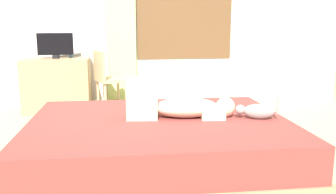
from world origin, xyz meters
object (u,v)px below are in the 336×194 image
chair_by_desk (107,77)px  cat (257,111)px  cup (71,55)px  person_lying (175,104)px  desk (58,85)px  bed (159,143)px  tv_monitor (55,45)px

chair_by_desk → cat: bearing=-57.3°
cup → chair_by_desk: chair_by_desk is taller
cat → chair_by_desk: 2.48m
person_lying → desk: (-1.36, 2.18, -0.16)m
bed → cup: bearing=113.3°
person_lying → cup: size_ratio=12.51×
cat → tv_monitor: 3.12m
tv_monitor → cup: (0.18, 0.16, -0.14)m
person_lying → chair_by_desk: size_ratio=1.10×
bed → person_lying: person_lying is taller
cup → chair_by_desk: 0.70m
tv_monitor → cup: bearing=40.6°
tv_monitor → cup: tv_monitor is taller
cup → tv_monitor: bearing=-139.4°
person_lying → tv_monitor: bearing=121.8°
person_lying → desk: size_ratio=1.05×
cup → desk: bearing=-139.7°
person_lying → chair_by_desk: chair_by_desk is taller
bed → tv_monitor: size_ratio=4.65×
person_lying → tv_monitor: (-1.35, 2.18, 0.39)m
cat → tv_monitor: size_ratio=0.72×
bed → cup: 2.67m
cat → chair_by_desk: (-1.34, 2.09, 0.02)m
person_lying → tv_monitor: tv_monitor is taller
cat → cup: cup is taller
bed → cup: cup is taller
desk → cat: bearing=-48.8°
cat → tv_monitor: bearing=131.2°
cat → tv_monitor: (-2.03, 2.32, 0.43)m
bed → cup: (-1.03, 2.39, 0.57)m
desk → tv_monitor: 0.55m
bed → person_lying: 0.36m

